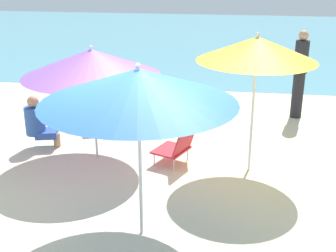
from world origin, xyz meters
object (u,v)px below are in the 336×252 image
at_px(umbrella_yellow, 257,49).
at_px(umbrella_purple, 92,63).
at_px(person_a, 300,74).
at_px(umbrella_blue, 138,86).
at_px(beach_chair_b, 96,114).
at_px(beach_chair_a, 177,146).
at_px(person_b, 38,122).

xyz_separation_m(umbrella_yellow, umbrella_purple, (-2.48, 0.07, -0.30)).
distance_m(umbrella_yellow, person_a, 3.02).
distance_m(umbrella_blue, beach_chair_b, 4.00).
relative_size(umbrella_blue, beach_chair_a, 3.01).
relative_size(umbrella_blue, umbrella_purple, 1.00).
height_order(beach_chair_a, person_a, person_a).
height_order(umbrella_blue, person_b, umbrella_blue).
height_order(beach_chair_a, beach_chair_b, beach_chair_b).
height_order(umbrella_purple, person_b, umbrella_purple).
distance_m(beach_chair_a, person_b, 2.48).
xyz_separation_m(umbrella_blue, beach_chair_a, (0.17, 1.97, -1.52)).
bearing_deg(beach_chair_b, person_a, 86.73).
height_order(umbrella_purple, beach_chair_b, umbrella_purple).
bearing_deg(beach_chair_a, umbrella_yellow, -158.34).
height_order(umbrella_blue, beach_chair_a, umbrella_blue).
bearing_deg(umbrella_purple, umbrella_blue, -60.01).
bearing_deg(person_a, beach_chair_a, 53.84).
distance_m(umbrella_blue, umbrella_purple, 2.35).
xyz_separation_m(beach_chair_a, person_a, (2.14, 2.66, 0.61)).
bearing_deg(umbrella_blue, beach_chair_a, 85.21).
bearing_deg(umbrella_blue, umbrella_yellow, 56.27).
bearing_deg(umbrella_blue, person_b, 134.64).
relative_size(umbrella_purple, person_b, 2.33).
bearing_deg(umbrella_yellow, beach_chair_b, 154.26).
bearing_deg(beach_chair_b, umbrella_yellow, 42.55).
bearing_deg(person_b, umbrella_blue, -59.64).
xyz_separation_m(umbrella_blue, person_a, (2.30, 4.63, -0.91)).
distance_m(umbrella_yellow, beach_chair_b, 3.57).
relative_size(umbrella_yellow, person_b, 2.28).
relative_size(person_a, person_b, 1.91).
bearing_deg(umbrella_purple, beach_chair_a, -2.45).
relative_size(beach_chair_b, person_a, 0.41).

